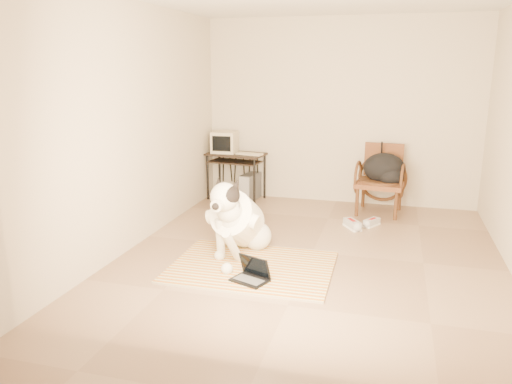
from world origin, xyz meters
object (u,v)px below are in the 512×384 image
at_px(backpack, 385,169).
at_px(dog, 238,221).
at_px(laptop, 252,274).
at_px(rattan_chair, 381,179).
at_px(crt_monitor, 225,142).
at_px(computer_desk, 236,160).
at_px(pc_tower, 250,187).

bearing_deg(backpack, dog, -126.36).
distance_m(laptop, rattan_chair, 2.99).
xyz_separation_m(dog, crt_monitor, (-0.92, 2.26, 0.50)).
bearing_deg(crt_monitor, rattan_chair, -4.30).
relative_size(computer_desk, backpack, 1.62).
xyz_separation_m(laptop, rattan_chair, (1.08, 2.76, 0.40)).
height_order(laptop, crt_monitor, crt_monitor).
distance_m(crt_monitor, pc_tower, 0.79).
xyz_separation_m(pc_tower, backpack, (2.00, -0.24, 0.43)).
bearing_deg(crt_monitor, backpack, -5.60).
relative_size(dog, computer_desk, 1.44).
bearing_deg(rattan_chair, computer_desk, 176.14).
height_order(laptop, computer_desk, computer_desk).
height_order(dog, rattan_chair, rattan_chair).
xyz_separation_m(laptop, backpack, (1.14, 2.70, 0.55)).
distance_m(dog, rattan_chair, 2.53).
height_order(laptop, pc_tower, pc_tower).
bearing_deg(laptop, backpack, 67.16).
distance_m(computer_desk, rattan_chair, 2.17).
relative_size(dog, laptop, 3.30).
distance_m(computer_desk, backpack, 2.23).
distance_m(dog, computer_desk, 2.36).
xyz_separation_m(dog, rattan_chair, (1.43, 2.08, 0.10)).
relative_size(laptop, computer_desk, 0.44).
relative_size(dog, crt_monitor, 3.52).
xyz_separation_m(crt_monitor, pc_tower, (0.41, 0.00, -0.68)).
bearing_deg(computer_desk, pc_tower, 8.72).
height_order(dog, crt_monitor, crt_monitor).
distance_m(laptop, computer_desk, 3.15).
bearing_deg(dog, laptop, -62.47).
relative_size(dog, rattan_chair, 1.39).
height_order(rattan_chair, backpack, rattan_chair).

